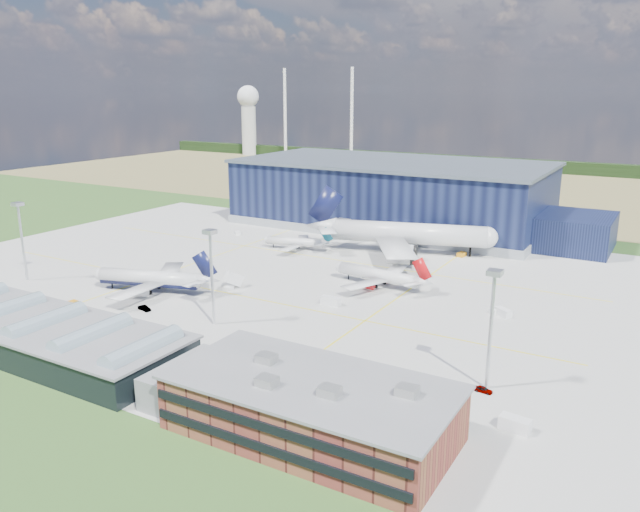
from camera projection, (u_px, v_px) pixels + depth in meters
The scene contains 26 objects.
ground at pixel (255, 285), 177.66m from camera, with size 600.00×600.00×0.00m, color #274A1B.
apron at pixel (274, 276), 185.99m from camera, with size 220.00×160.00×0.08m.
farmland at pixel (479, 185), 361.19m from camera, with size 600.00×220.00×0.01m, color olive.
treeline at pixel (513, 164), 426.89m from camera, with size 600.00×8.00×8.00m, color black.
horizon_dressing at pixel (276, 114), 507.51m from camera, with size 440.20×18.00×70.00m.
hangar at pixel (398, 197), 252.37m from camera, with size 145.00×62.00×26.10m.
ops_building at pixel (311, 407), 99.58m from camera, with size 46.00×23.00×10.90m.
glass_concourse at pixel (59, 338), 129.79m from camera, with size 78.00×23.00×8.60m.
light_mast_west at pixel (21, 229), 177.84m from camera, with size 2.60×2.60×23.00m.
light_mast_center at pixel (211, 262), 143.77m from camera, with size 2.60×2.60×23.00m.
light_mast_east at pixel (492, 310), 112.12m from camera, with size 2.60×2.60×23.00m.
airliner_navy at pixel (149, 270), 170.16m from camera, with size 37.38×36.56×12.19m, color silver, non-canonical shape.
airliner_red at pixel (378, 269), 175.17m from camera, with size 31.50×30.82×10.27m, color silver, non-canonical shape.
airliner_widebody at pixel (409, 222), 209.05m from camera, with size 65.70×64.27×21.42m, color silver, non-canonical shape.
airliner_regional at pixel (295, 238), 215.68m from camera, with size 25.66×25.10×8.37m, color silver, non-canonical shape.
gse_tug_a at pixel (70, 305), 158.97m from camera, with size 2.22×3.63×1.51m, color orange.
gse_tug_b at pixel (51, 305), 159.09m from camera, with size 2.18×3.28×1.42m, color orange.
gse_van_a at pixel (331, 301), 160.49m from camera, with size 2.26×5.17×2.26m, color silver.
gse_cart_a at pixel (495, 311), 154.68m from camera, with size 2.14×3.20×1.39m, color silver.
gse_van_b at pixel (503, 313), 152.57m from camera, with size 2.02×4.40×2.02m, color silver.
gse_tug_c at pixel (462, 255), 207.23m from camera, with size 2.06×3.30×1.44m, color orange.
gse_cart_b at pixel (237, 233), 238.42m from camera, with size 1.99×2.99×1.29m, color silver.
gse_van_c at pixel (515, 424), 101.37m from camera, with size 2.36×4.92×2.36m, color silver.
airstair at pixel (234, 282), 174.64m from camera, with size 2.04×5.11×3.27m, color silver.
car_a at pixel (483, 389), 114.37m from camera, with size 1.41×3.51×1.20m, color #99999E.
car_b at pixel (144, 308), 156.64m from camera, with size 1.38×3.95×1.30m, color #99999E.
Camera 1 is at (101.53, -136.97, 53.92)m, focal length 35.00 mm.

